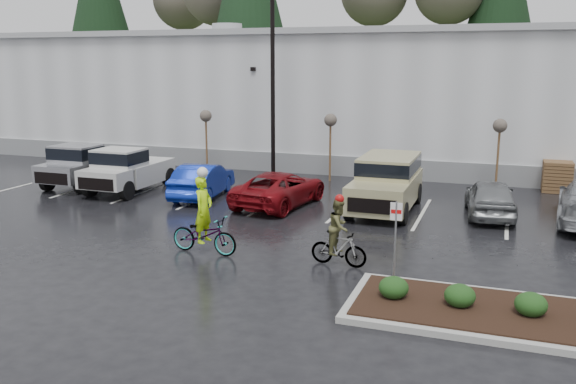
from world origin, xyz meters
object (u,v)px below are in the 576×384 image
(lamppost, at_px, (273,59))
(sapling_east, at_px, (500,130))
(pickup_silver, at_px, (90,164))
(pickup_white, at_px, (132,168))
(car_blue, at_px, (203,180))
(sapling_mid, at_px, (330,124))
(cyclist_olive, at_px, (339,239))
(car_red, at_px, (280,189))
(pallet_stack_a, at_px, (557,176))
(sapling_west, at_px, (206,119))
(suv_tan, at_px, (386,184))
(cyclist_hivis, at_px, (204,227))
(fire_lane_sign, at_px, (395,233))
(car_grey, at_px, (490,198))

(lamppost, distance_m, sapling_east, 10.48)
(pickup_silver, bearing_deg, sapling_east, 14.29)
(pickup_white, relative_size, car_blue, 1.20)
(sapling_mid, xyz_separation_m, pickup_white, (-7.66, -4.91, -1.75))
(car_blue, bearing_deg, cyclist_olive, 131.40)
(car_red, relative_size, cyclist_olive, 2.38)
(sapling_mid, distance_m, pickup_white, 9.27)
(lamppost, bearing_deg, pickup_white, -142.87)
(pallet_stack_a, xyz_separation_m, pickup_silver, (-20.21, -5.51, 0.30))
(sapling_west, height_order, car_blue, sapling_west)
(suv_tan, xyz_separation_m, cyclist_hivis, (-4.08, -7.02, -0.24))
(sapling_west, distance_m, cyclist_olive, 15.59)
(lamppost, height_order, car_red, lamppost)
(sapling_east, bearing_deg, fire_lane_sign, -99.75)
(sapling_east, height_order, car_red, sapling_east)
(pickup_silver, height_order, car_red, pickup_silver)
(fire_lane_sign, relative_size, car_blue, 0.51)
(sapling_west, distance_m, sapling_east, 14.00)
(cyclist_hivis, bearing_deg, suv_tan, -26.19)
(car_red, relative_size, cyclist_hivis, 1.87)
(car_grey, bearing_deg, lamppost, -25.96)
(pallet_stack_a, relative_size, suv_tan, 0.26)
(sapling_west, height_order, suv_tan, sapling_west)
(car_red, bearing_deg, pallet_stack_a, -140.69)
(lamppost, distance_m, car_grey, 11.60)
(car_grey, distance_m, cyclist_hivis, 10.85)
(cyclist_hivis, relative_size, cyclist_olive, 1.27)
(car_blue, bearing_deg, fire_lane_sign, 132.96)
(sapling_west, height_order, pickup_white, sapling_west)
(cyclist_hivis, bearing_deg, pickup_silver, 56.44)
(car_blue, distance_m, car_grey, 11.47)
(sapling_east, relative_size, cyclist_olive, 1.57)
(sapling_west, distance_m, car_red, 8.37)
(car_red, bearing_deg, cyclist_hivis, 97.87)
(pickup_silver, relative_size, suv_tan, 1.02)
(fire_lane_sign, distance_m, cyclist_hivis, 5.87)
(pallet_stack_a, bearing_deg, cyclist_olive, -116.79)
(pickup_silver, distance_m, car_blue, 6.18)
(fire_lane_sign, height_order, car_blue, fire_lane_sign)
(sapling_east, bearing_deg, car_blue, -156.00)
(car_red, height_order, cyclist_olive, cyclist_olive)
(pickup_silver, bearing_deg, cyclist_olive, -27.69)
(sapling_west, height_order, cyclist_olive, sapling_west)
(lamppost, relative_size, pallet_stack_a, 6.83)
(lamppost, xyz_separation_m, sapling_west, (-4.00, 1.00, -2.96))
(fire_lane_sign, height_order, cyclist_hivis, cyclist_hivis)
(sapling_mid, relative_size, suv_tan, 0.63)
(sapling_east, bearing_deg, lamppost, -174.29)
(fire_lane_sign, distance_m, car_blue, 12.12)
(fire_lane_sign, bearing_deg, cyclist_olive, 148.60)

